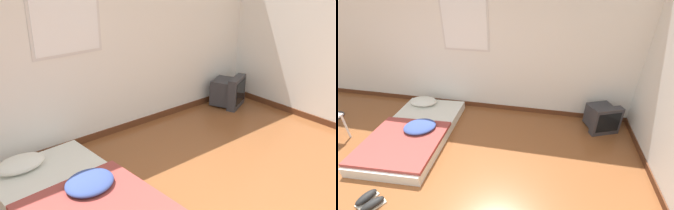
# 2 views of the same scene
# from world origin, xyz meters

# --- Properties ---
(wall_back) EXTENTS (8.31, 0.08, 2.60)m
(wall_back) POSITION_xyz_m (-0.00, 2.84, 1.29)
(wall_back) COLOR white
(wall_back) RESTS_ON ground_plane
(mattress_bed) EXTENTS (1.24, 2.03, 0.30)m
(mattress_bed) POSITION_xyz_m (-0.62, 1.65, 0.11)
(mattress_bed) COLOR silver
(mattress_bed) RESTS_ON ground_plane
(crt_tv) EXTENTS (0.58, 0.57, 0.49)m
(crt_tv) POSITION_xyz_m (2.45, 2.49, 0.23)
(crt_tv) COLOR #333338
(crt_tv) RESTS_ON ground_plane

